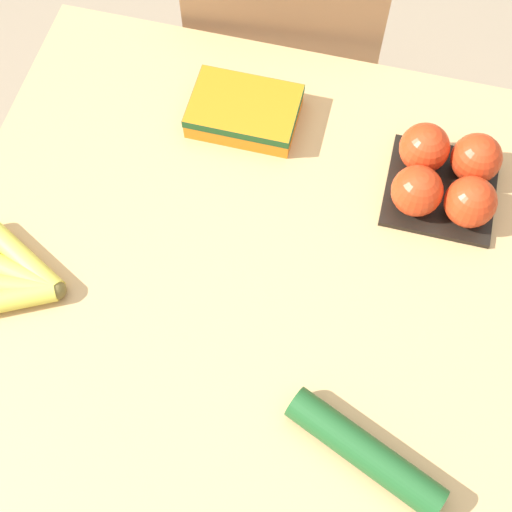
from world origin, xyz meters
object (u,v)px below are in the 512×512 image
object	(u,v)px
chair	(286,64)
banana_bunch	(11,279)
cucumber_near	(365,452)
carrot_bag	(244,110)
tomato_pack	(446,176)

from	to	relation	value
chair	banana_bunch	bearing A→B (deg)	65.06
banana_bunch	cucumber_near	xyz separation A→B (m)	(0.58, -0.13, 0.01)
carrot_bag	cucumber_near	xyz separation A→B (m)	(0.31, -0.53, -0.00)
chair	tomato_pack	bearing A→B (deg)	126.00
cucumber_near	tomato_pack	bearing A→B (deg)	83.96
tomato_pack	chair	bearing A→B (deg)	130.36
tomato_pack	cucumber_near	size ratio (longest dim) A/B	0.75
chair	tomato_pack	size ratio (longest dim) A/B	5.21
tomato_pack	carrot_bag	distance (m)	0.36
cucumber_near	chair	bearing A→B (deg)	109.05
chair	banana_bunch	distance (m)	0.84
cucumber_near	carrot_bag	bearing A→B (deg)	120.29
cucumber_near	banana_bunch	bearing A→B (deg)	167.47
banana_bunch	carrot_bag	bearing A→B (deg)	55.37
tomato_pack	cucumber_near	xyz separation A→B (m)	(-0.05, -0.46, -0.02)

